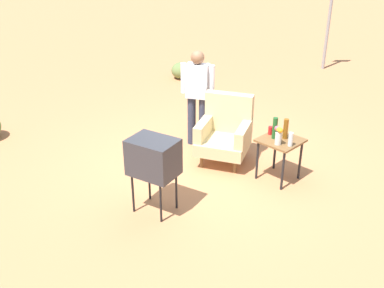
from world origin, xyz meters
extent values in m
plane|color=#C17A4C|center=(0.00, 0.00, 0.00)|extent=(60.00, 60.00, 0.00)
cylinder|color=brown|center=(0.09, -0.16, 0.11)|extent=(0.05, 0.05, 0.22)
cylinder|color=brown|center=(0.57, 0.07, 0.11)|extent=(0.05, 0.05, 0.22)
cylinder|color=brown|center=(-0.14, 0.32, 0.11)|extent=(0.05, 0.05, 0.22)
cylinder|color=brown|center=(0.34, 0.55, 0.11)|extent=(0.05, 0.05, 0.22)
cube|color=#CCB784|center=(0.22, 0.20, 0.32)|extent=(1.01, 1.01, 0.20)
cube|color=#CCB784|center=(0.08, 0.49, 0.74)|extent=(0.75, 0.47, 0.64)
cube|color=#CCB784|center=(-0.07, 0.06, 0.55)|extent=(0.42, 0.68, 0.26)
cube|color=#CCB784|center=(0.51, 0.34, 0.55)|extent=(0.42, 0.68, 0.26)
cylinder|color=black|center=(0.92, 0.17, 0.31)|extent=(0.04, 0.04, 0.62)
cylinder|color=black|center=(1.36, 0.17, 0.31)|extent=(0.04, 0.04, 0.62)
cylinder|color=black|center=(0.92, 0.62, 0.31)|extent=(0.04, 0.04, 0.62)
cylinder|color=black|center=(1.36, 0.62, 0.31)|extent=(0.04, 0.04, 0.62)
cube|color=brown|center=(1.14, 0.39, 0.63)|extent=(0.56, 0.56, 0.03)
cylinder|color=black|center=(0.64, -1.21, 0.28)|extent=(0.03, 0.03, 0.55)
cylinder|color=black|center=(0.21, -1.31, 0.28)|extent=(0.03, 0.03, 0.55)
cylinder|color=black|center=(0.72, -1.56, 0.28)|extent=(0.03, 0.03, 0.55)
cylinder|color=black|center=(0.29, -1.66, 0.28)|extent=(0.03, 0.03, 0.55)
cube|color=#333338|center=(0.46, -1.44, 0.79)|extent=(0.69, 0.57, 0.48)
cube|color=#383D3F|center=(0.41, -1.22, 0.79)|extent=(0.41, 0.11, 0.34)
cylinder|color=#2D3347|center=(-0.64, 0.36, 0.43)|extent=(0.14, 0.14, 0.86)
cylinder|color=#2D3347|center=(-0.46, 0.46, 0.43)|extent=(0.14, 0.14, 0.86)
cube|color=silver|center=(-0.55, 0.41, 1.14)|extent=(0.42, 0.37, 0.56)
cylinder|color=silver|center=(-0.76, 0.29, 1.17)|extent=(0.09, 0.09, 0.50)
cylinder|color=silver|center=(-0.34, 0.52, 1.17)|extent=(0.09, 0.09, 0.50)
sphere|color=brown|center=(-0.55, 0.41, 1.53)|extent=(0.22, 0.22, 0.22)
cylinder|color=gray|center=(-1.37, 6.10, 1.00)|extent=(0.08, 0.08, 2.00)
cylinder|color=red|center=(0.92, 0.44, 0.71)|extent=(0.07, 0.07, 0.12)
cylinder|color=brown|center=(1.16, 0.47, 0.80)|extent=(0.07, 0.07, 0.30)
cylinder|color=#1E5623|center=(1.04, 0.36, 0.81)|extent=(0.07, 0.07, 0.32)
cylinder|color=silver|center=(1.35, 0.31, 0.75)|extent=(0.06, 0.06, 0.20)
cylinder|color=silver|center=(1.20, 0.23, 0.74)|extent=(0.09, 0.09, 0.18)
sphere|color=yellow|center=(1.20, 0.23, 0.88)|extent=(0.07, 0.07, 0.07)
sphere|color=#E04C66|center=(1.16, 0.24, 0.88)|extent=(0.07, 0.07, 0.07)
sphere|color=orange|center=(1.23, 0.22, 0.88)|extent=(0.07, 0.07, 0.07)
ellipsoid|color=olive|center=(-3.43, 2.84, 0.21)|extent=(0.53, 0.53, 0.41)
camera|label=1|loc=(4.30, -4.62, 3.38)|focal=41.61mm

